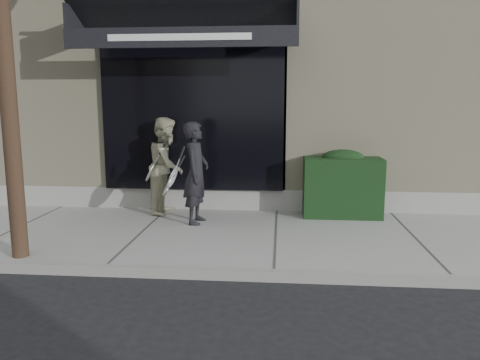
# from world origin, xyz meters

# --- Properties ---
(ground) EXTENTS (80.00, 80.00, 0.00)m
(ground) POSITION_xyz_m (0.00, 0.00, 0.00)
(ground) COLOR black
(ground) RESTS_ON ground
(sidewalk) EXTENTS (20.00, 3.00, 0.12)m
(sidewalk) POSITION_xyz_m (0.00, 0.00, 0.06)
(sidewalk) COLOR gray
(sidewalk) RESTS_ON ground
(curb) EXTENTS (20.00, 0.10, 0.14)m
(curb) POSITION_xyz_m (0.00, -1.55, 0.07)
(curb) COLOR gray
(curb) RESTS_ON ground
(building_facade) EXTENTS (14.30, 8.04, 5.64)m
(building_facade) POSITION_xyz_m (-0.01, 4.96, 2.74)
(building_facade) COLOR beige
(building_facade) RESTS_ON ground
(hedge) EXTENTS (1.30, 0.70, 1.14)m
(hedge) POSITION_xyz_m (1.10, 1.25, 0.66)
(hedge) COLOR black
(hedge) RESTS_ON sidewalk
(pedestrian_front) EXTENTS (0.69, 0.78, 1.62)m
(pedestrian_front) POSITION_xyz_m (-1.29, 0.54, 0.93)
(pedestrian_front) COLOR black
(pedestrian_front) RESTS_ON sidewalk
(pedestrian_back) EXTENTS (0.69, 0.86, 1.67)m
(pedestrian_back) POSITION_xyz_m (-1.91, 1.20, 0.95)
(pedestrian_back) COLOR #B9B594
(pedestrian_back) RESTS_ON sidewalk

